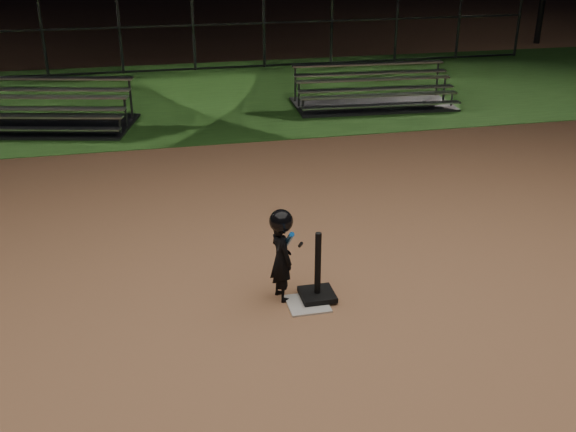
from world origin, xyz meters
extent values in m
plane|color=#B0774F|center=(0.00, 0.00, 0.00)|extent=(80.00, 80.00, 0.00)
cube|color=#224D19|center=(0.00, 10.00, 0.01)|extent=(60.00, 8.00, 0.01)
cube|color=beige|center=(0.00, 0.00, 0.01)|extent=(0.45, 0.45, 0.02)
cube|color=black|center=(0.14, 0.10, 0.05)|extent=(0.38, 0.38, 0.06)
cylinder|color=black|center=(0.14, 0.10, 0.45)|extent=(0.07, 0.07, 0.74)
imported|color=black|center=(-0.25, 0.22, 0.49)|extent=(0.32, 0.40, 0.97)
sphere|color=black|center=(-0.25, 0.22, 0.95)|extent=(0.26, 0.26, 0.26)
cylinder|color=blue|center=(-0.20, 0.07, 0.80)|extent=(0.12, 0.58, 0.43)
cylinder|color=black|center=(-0.04, 0.19, 0.66)|extent=(0.06, 0.19, 0.14)
cube|color=#A5A5A9|center=(-3.82, 7.45, 0.38)|extent=(3.73, 1.11, 0.04)
cube|color=#A5A5A9|center=(-3.88, 7.19, 0.21)|extent=(3.73, 1.11, 0.03)
cube|color=#A5A5A9|center=(-3.70, 7.95, 0.64)|extent=(3.73, 1.11, 0.04)
cube|color=#A5A5A9|center=(-3.76, 7.70, 0.47)|extent=(3.73, 1.11, 0.03)
cube|color=#A5A5A9|center=(-3.57, 8.46, 0.91)|extent=(3.73, 1.11, 0.04)
cube|color=#A5A5A9|center=(-3.64, 8.20, 0.74)|extent=(3.73, 1.11, 0.03)
cube|color=#38383D|center=(-3.70, 7.95, 0.03)|extent=(4.11, 2.68, 0.06)
cube|color=#A3A3A8|center=(3.57, 7.66, 0.36)|extent=(3.59, 0.43, 0.04)
cube|color=#A3A3A8|center=(3.56, 7.41, 0.20)|extent=(3.59, 0.43, 0.03)
cube|color=#A3A3A8|center=(3.60, 8.15, 0.61)|extent=(3.59, 0.43, 0.04)
cube|color=#A3A3A8|center=(3.59, 7.90, 0.45)|extent=(3.59, 0.43, 0.03)
cube|color=#A3A3A8|center=(3.63, 8.64, 0.86)|extent=(3.59, 0.43, 0.04)
cube|color=#A3A3A8|center=(3.61, 8.39, 0.70)|extent=(3.59, 0.43, 0.03)
cube|color=#38383D|center=(3.60, 8.15, 0.03)|extent=(3.68, 1.95, 0.05)
cube|color=#38383D|center=(0.00, 13.00, 0.05)|extent=(20.00, 0.05, 0.05)
cube|color=#38383D|center=(0.00, 13.00, 1.25)|extent=(20.00, 0.05, 0.05)
cylinder|color=#38383D|center=(-5.00, 13.00, 1.25)|extent=(0.08, 0.08, 2.50)
cylinder|color=#38383D|center=(0.00, 13.00, 1.25)|extent=(0.08, 0.08, 2.50)
cylinder|color=#38383D|center=(5.00, 13.00, 1.25)|extent=(0.08, 0.08, 2.50)
cylinder|color=#38383D|center=(10.00, 13.00, 1.25)|extent=(0.08, 0.08, 2.50)
camera|label=1|loc=(-1.62, -6.21, 3.93)|focal=41.77mm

